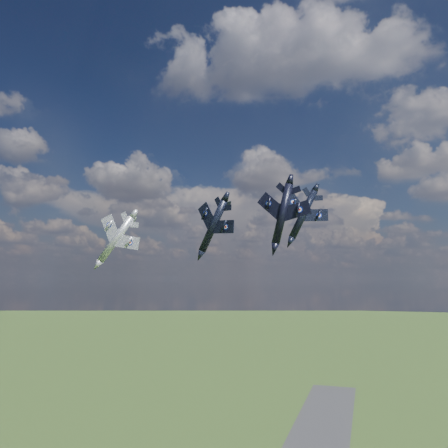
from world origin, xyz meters
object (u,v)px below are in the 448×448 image
(jet_high_navy, at_px, (303,214))
(jet_left_silver, at_px, (116,239))
(jet_right_navy, at_px, (282,214))
(jet_lead_navy, at_px, (213,226))

(jet_high_navy, height_order, jet_left_silver, jet_high_navy)
(jet_right_navy, xyz_separation_m, jet_high_navy, (-0.35, 26.17, 3.63))
(jet_right_navy, relative_size, jet_high_navy, 0.83)
(jet_left_silver, bearing_deg, jet_lead_navy, -20.92)
(jet_right_navy, bearing_deg, jet_left_silver, 164.69)
(jet_lead_navy, distance_m, jet_right_navy, 17.65)
(jet_left_silver, bearing_deg, jet_high_navy, 8.44)
(jet_lead_navy, height_order, jet_left_silver, jet_lead_navy)
(jet_high_navy, xyz_separation_m, jet_left_silver, (-39.59, -8.46, -4.84))
(jet_lead_navy, xyz_separation_m, jet_left_silver, (-25.28, 7.88, -1.03))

